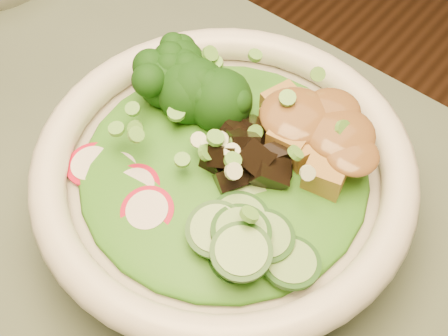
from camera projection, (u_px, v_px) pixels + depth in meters
The scene contains 9 objects.
salad_bowl at pixel (224, 183), 0.50m from camera, with size 0.30×0.30×0.08m.
lettuce_bed at pixel (224, 167), 0.49m from camera, with size 0.23×0.23×0.03m, color #1D5A13.
broccoli_florets at pixel (196, 88), 0.51m from camera, with size 0.09×0.08×0.05m, color black, non-canonical shape.
radish_slices at pixel (131, 190), 0.47m from camera, with size 0.12×0.04×0.02m, color #B10D2B, non-canonical shape.
cucumber_slices at pixel (252, 238), 0.43m from camera, with size 0.08×0.08×0.04m, color #77AA5E, non-canonical shape.
mushroom_heap at pixel (241, 151), 0.48m from camera, with size 0.08×0.08×0.04m, color black, non-canonical shape.
tofu_cubes at pixel (311, 137), 0.49m from camera, with size 0.10×0.07×0.04m, color #A98338, non-canonical shape.
peanut_sauce at pixel (313, 125), 0.47m from camera, with size 0.08×0.06×0.02m, color brown.
scallion_garnish at pixel (224, 146), 0.46m from camera, with size 0.21×0.21×0.03m, color #599F38, non-canonical shape.
Camera 1 is at (0.16, -0.05, 1.21)m, focal length 50.00 mm.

